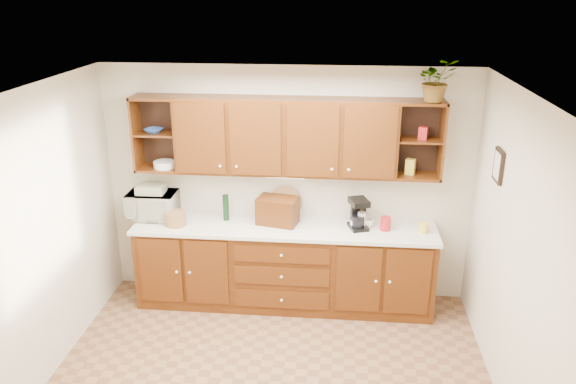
% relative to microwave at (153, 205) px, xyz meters
% --- Properties ---
extents(ceiling, '(4.00, 4.00, 0.00)m').
position_rel_microwave_xyz_m(ceiling, '(1.47, -1.54, 1.51)').
color(ceiling, white).
rests_on(ceiling, back_wall).
extents(back_wall, '(4.00, 0.00, 4.00)m').
position_rel_microwave_xyz_m(back_wall, '(1.47, 0.21, 0.21)').
color(back_wall, beige).
rests_on(back_wall, floor).
extents(left_wall, '(0.00, 3.50, 3.50)m').
position_rel_microwave_xyz_m(left_wall, '(-0.53, -1.54, 0.21)').
color(left_wall, beige).
rests_on(left_wall, floor).
extents(right_wall, '(0.00, 3.50, 3.50)m').
position_rel_microwave_xyz_m(right_wall, '(3.47, -1.54, 0.21)').
color(right_wall, beige).
rests_on(right_wall, floor).
extents(base_cabinets, '(3.20, 0.60, 0.90)m').
position_rel_microwave_xyz_m(base_cabinets, '(1.47, -0.09, -0.64)').
color(base_cabinets, '#3A1A06').
rests_on(base_cabinets, floor).
extents(countertop, '(3.24, 0.64, 0.04)m').
position_rel_microwave_xyz_m(countertop, '(1.47, -0.10, -0.17)').
color(countertop, silver).
rests_on(countertop, base_cabinets).
extents(upper_cabinets, '(3.20, 0.33, 0.80)m').
position_rel_microwave_xyz_m(upper_cabinets, '(1.48, 0.05, 0.81)').
color(upper_cabinets, '#3A1A06').
rests_on(upper_cabinets, back_wall).
extents(undercabinet_light, '(0.40, 0.05, 0.02)m').
position_rel_microwave_xyz_m(undercabinet_light, '(1.47, -0.00, 0.38)').
color(undercabinet_light, white).
rests_on(undercabinet_light, upper_cabinets).
extents(framed_picture, '(0.03, 0.24, 0.30)m').
position_rel_microwave_xyz_m(framed_picture, '(3.45, -0.64, 0.76)').
color(framed_picture, black).
rests_on(framed_picture, right_wall).
extents(wicker_basket, '(0.25, 0.25, 0.15)m').
position_rel_microwave_xyz_m(wicker_basket, '(0.31, -0.18, -0.07)').
color(wicker_basket, olive).
rests_on(wicker_basket, countertop).
extents(microwave, '(0.53, 0.36, 0.29)m').
position_rel_microwave_xyz_m(microwave, '(0.00, 0.00, 0.00)').
color(microwave, silver).
rests_on(microwave, countertop).
extents(towel_stack, '(0.30, 0.22, 0.09)m').
position_rel_microwave_xyz_m(towel_stack, '(0.00, 0.00, 0.19)').
color(towel_stack, '#E7C66C').
rests_on(towel_stack, microwave).
extents(wine_bottle, '(0.09, 0.09, 0.29)m').
position_rel_microwave_xyz_m(wine_bottle, '(0.82, 0.01, -0.00)').
color(wine_bottle, black).
rests_on(wine_bottle, countertop).
extents(woven_tray, '(0.37, 0.11, 0.37)m').
position_rel_microwave_xyz_m(woven_tray, '(1.46, 0.12, -0.14)').
color(woven_tray, olive).
rests_on(woven_tray, countertop).
extents(bread_box, '(0.47, 0.35, 0.29)m').
position_rel_microwave_xyz_m(bread_box, '(1.39, -0.03, 0.00)').
color(bread_box, '#3A1A06').
rests_on(bread_box, countertop).
extents(mug_tree, '(0.27, 0.28, 0.31)m').
position_rel_microwave_xyz_m(mug_tree, '(2.28, -0.01, -0.10)').
color(mug_tree, '#3A1A06').
rests_on(mug_tree, countertop).
extents(canister_red, '(0.12, 0.12, 0.14)m').
position_rel_microwave_xyz_m(canister_red, '(2.54, -0.09, -0.07)').
color(canister_red, '#AE191E').
rests_on(canister_red, countertop).
extents(canister_white, '(0.10, 0.10, 0.18)m').
position_rel_microwave_xyz_m(canister_white, '(2.29, -0.08, -0.05)').
color(canister_white, white).
rests_on(canister_white, countertop).
extents(canister_yellow, '(0.12, 0.12, 0.11)m').
position_rel_microwave_xyz_m(canister_yellow, '(2.93, -0.13, -0.09)').
color(canister_yellow, gold).
rests_on(canister_yellow, countertop).
extents(coffee_maker, '(0.24, 0.27, 0.33)m').
position_rel_microwave_xyz_m(coffee_maker, '(2.25, -0.06, 0.01)').
color(coffee_maker, black).
rests_on(coffee_maker, countertop).
extents(bowl_stack, '(0.23, 0.23, 0.05)m').
position_rel_microwave_xyz_m(bowl_stack, '(0.08, 0.03, 0.84)').
color(bowl_stack, '#294B98').
rests_on(bowl_stack, upper_cabinets).
extents(plate_stack, '(0.25, 0.25, 0.07)m').
position_rel_microwave_xyz_m(plate_stack, '(0.17, 0.02, 0.47)').
color(plate_stack, white).
rests_on(plate_stack, upper_cabinets).
extents(pantry_box_yellow, '(0.11, 0.10, 0.16)m').
position_rel_microwave_xyz_m(pantry_box_yellow, '(2.76, 0.04, 0.52)').
color(pantry_box_yellow, gold).
rests_on(pantry_box_yellow, upper_cabinets).
extents(pantry_box_red, '(0.11, 0.10, 0.13)m').
position_rel_microwave_xyz_m(pantry_box_red, '(2.86, 0.03, 0.88)').
color(pantry_box_red, '#AE191E').
rests_on(pantry_box_red, upper_cabinets).
extents(potted_plant, '(0.44, 0.40, 0.42)m').
position_rel_microwave_xyz_m(potted_plant, '(2.94, -0.00, 1.41)').
color(potted_plant, '#999999').
rests_on(potted_plant, upper_cabinets).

